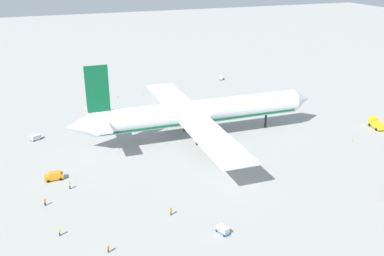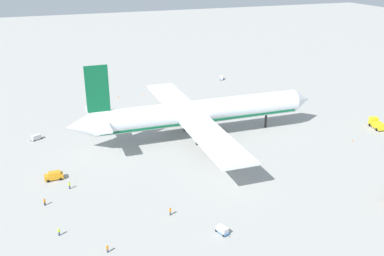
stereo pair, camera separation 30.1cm
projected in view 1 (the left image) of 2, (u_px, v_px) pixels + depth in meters
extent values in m
plane|color=#9E9E99|center=(200.00, 136.00, 125.66)|extent=(600.00, 600.00, 0.00)
cylinder|color=silver|center=(201.00, 112.00, 122.80)|extent=(61.18, 8.04, 6.86)
cone|color=silver|center=(301.00, 100.00, 133.10)|extent=(5.62, 6.83, 6.72)
cone|color=silver|center=(79.00, 126.00, 112.29)|extent=(6.98, 6.65, 6.51)
cube|color=#0C5933|center=(97.00, 89.00, 110.38)|extent=(6.01, 0.62, 12.35)
cube|color=silver|center=(95.00, 112.00, 118.44)|extent=(4.59, 9.78, 0.36)
cube|color=silver|center=(101.00, 127.00, 108.17)|extent=(4.59, 9.78, 0.36)
cube|color=silver|center=(172.00, 97.00, 138.42)|extent=(9.58, 30.32, 0.70)
cylinder|color=slate|center=(179.00, 107.00, 135.50)|extent=(5.58, 3.31, 3.21)
cube|color=silver|center=(215.00, 141.00, 106.06)|extent=(9.58, 30.32, 0.70)
cylinder|color=slate|center=(212.00, 141.00, 111.07)|extent=(6.05, 3.39, 3.27)
cylinder|color=black|center=(266.00, 121.00, 131.48)|extent=(0.70, 0.70, 4.22)
cylinder|color=black|center=(185.00, 124.00, 128.67)|extent=(0.70, 0.70, 4.22)
cylinder|color=black|center=(197.00, 138.00, 119.18)|extent=(0.70, 0.70, 4.22)
cube|color=#0C5933|center=(201.00, 118.00, 123.51)|extent=(58.73, 7.65, 0.50)
cube|color=yellow|center=(373.00, 121.00, 132.86)|extent=(2.65, 2.25, 2.35)
cube|color=yellow|center=(379.00, 126.00, 129.98)|extent=(3.03, 4.16, 1.68)
cube|color=black|center=(372.00, 118.00, 133.23)|extent=(1.94, 0.46, 1.04)
cylinder|color=black|center=(369.00, 125.00, 132.96)|extent=(0.47, 0.94, 0.90)
cylinder|color=black|center=(376.00, 124.00, 133.31)|extent=(0.47, 0.94, 0.90)
cylinder|color=black|center=(376.00, 129.00, 129.40)|extent=(0.47, 0.94, 0.90)
cylinder|color=black|center=(383.00, 129.00, 129.75)|extent=(0.47, 0.94, 0.90)
cube|color=orange|center=(54.00, 176.00, 100.93)|extent=(4.29, 1.92, 1.10)
cube|color=orange|center=(54.00, 173.00, 100.69)|extent=(2.76, 1.71, 0.55)
cylinder|color=black|center=(48.00, 181.00, 99.86)|extent=(0.64, 0.23, 0.64)
cylinder|color=black|center=(48.00, 178.00, 101.45)|extent=(0.64, 0.23, 0.64)
cylinder|color=black|center=(61.00, 179.00, 100.81)|extent=(0.64, 0.23, 0.64)
cylinder|color=black|center=(60.00, 176.00, 102.41)|extent=(0.64, 0.23, 0.64)
cube|color=#26598C|center=(221.00, 79.00, 182.96)|extent=(2.57, 3.31, 0.15)
cylinder|color=#333338|center=(221.00, 80.00, 181.30)|extent=(0.33, 0.57, 0.08)
cube|color=silver|center=(221.00, 77.00, 182.71)|extent=(2.23, 2.81, 1.17)
cylinder|color=black|center=(223.00, 80.00, 181.88)|extent=(0.28, 0.41, 0.40)
cylinder|color=black|center=(219.00, 80.00, 182.00)|extent=(0.28, 0.41, 0.40)
cylinder|color=black|center=(223.00, 78.00, 183.98)|extent=(0.28, 0.41, 0.40)
cylinder|color=black|center=(220.00, 78.00, 184.10)|extent=(0.28, 0.41, 0.40)
cube|color=gray|center=(36.00, 139.00, 123.07)|extent=(3.22, 2.53, 0.15)
cylinder|color=#333338|center=(31.00, 141.00, 121.88)|extent=(0.57, 0.34, 0.08)
cube|color=silver|center=(36.00, 137.00, 122.83)|extent=(2.74, 2.20, 1.09)
cylinder|color=black|center=(34.00, 141.00, 121.91)|extent=(0.41, 0.28, 0.40)
cylinder|color=black|center=(32.00, 140.00, 122.80)|extent=(0.41, 0.28, 0.40)
cylinder|color=black|center=(41.00, 139.00, 123.39)|extent=(0.41, 0.28, 0.40)
cylinder|color=black|center=(39.00, 137.00, 124.28)|extent=(0.41, 0.28, 0.40)
cube|color=#26598C|center=(223.00, 232.00, 81.77)|extent=(2.20, 3.05, 0.15)
cylinder|color=#333338|center=(229.00, 236.00, 80.57)|extent=(0.27, 0.59, 0.08)
cube|color=silver|center=(223.00, 229.00, 81.56)|extent=(1.93, 2.59, 1.00)
cylinder|color=black|center=(229.00, 233.00, 81.46)|extent=(0.24, 0.42, 0.40)
cylinder|color=black|center=(224.00, 236.00, 80.64)|extent=(0.24, 0.42, 0.40)
cylinder|color=black|center=(222.00, 228.00, 82.96)|extent=(0.24, 0.42, 0.40)
cylinder|color=black|center=(217.00, 231.00, 82.14)|extent=(0.24, 0.42, 0.40)
cylinder|color=#3F3F47|center=(108.00, 251.00, 76.29)|extent=(0.33, 0.33, 0.82)
cylinder|color=orange|center=(108.00, 247.00, 76.03)|extent=(0.42, 0.42, 0.61)
sphere|color=beige|center=(108.00, 245.00, 75.87)|extent=(0.22, 0.22, 0.22)
cylinder|color=#3F3F47|center=(171.00, 213.00, 87.28)|extent=(0.45, 0.45, 0.88)
cylinder|color=orange|center=(171.00, 210.00, 86.99)|extent=(0.57, 0.57, 0.66)
sphere|color=#8C6647|center=(171.00, 208.00, 86.83)|extent=(0.24, 0.24, 0.24)
cylinder|color=black|center=(45.00, 204.00, 90.65)|extent=(0.42, 0.42, 0.83)
cylinder|color=orange|center=(45.00, 201.00, 90.38)|extent=(0.53, 0.53, 0.63)
sphere|color=#8C6647|center=(44.00, 199.00, 90.22)|extent=(0.23, 0.23, 0.23)
cylinder|color=navy|center=(60.00, 234.00, 80.88)|extent=(0.40, 0.40, 0.82)
cylinder|color=#B2F219|center=(59.00, 231.00, 80.62)|extent=(0.50, 0.50, 0.62)
sphere|color=beige|center=(59.00, 229.00, 80.46)|extent=(0.22, 0.22, 0.22)
cylinder|color=navy|center=(70.00, 187.00, 97.10)|extent=(0.45, 0.45, 0.87)
cylinder|color=#B2F219|center=(69.00, 184.00, 96.81)|extent=(0.56, 0.56, 0.65)
sphere|color=#8C6647|center=(69.00, 183.00, 96.65)|extent=(0.24, 0.24, 0.24)
cone|color=orange|center=(118.00, 97.00, 159.53)|extent=(0.36, 0.36, 0.55)
cone|color=orange|center=(143.00, 95.00, 161.88)|extent=(0.36, 0.36, 0.55)
cone|color=orange|center=(352.00, 140.00, 122.04)|extent=(0.36, 0.36, 0.55)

